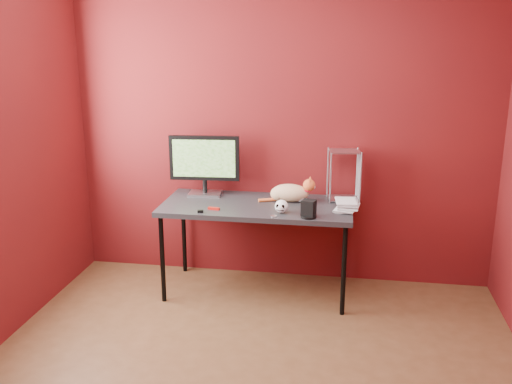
% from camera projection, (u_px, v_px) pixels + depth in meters
% --- Properties ---
extents(room, '(3.52, 3.52, 2.61)m').
position_uv_depth(room, '(244.00, 154.00, 3.00)').
color(room, '#50321B').
rests_on(room, ground).
extents(desk, '(1.50, 0.70, 0.75)m').
position_uv_depth(desk, '(257.00, 210.00, 4.52)').
color(desk, black).
rests_on(desk, ground).
extents(monitor, '(0.58, 0.21, 0.50)m').
position_uv_depth(monitor, '(204.00, 162.00, 4.69)').
color(monitor, '#B2B2B7').
rests_on(monitor, desk).
extents(cat, '(0.45, 0.18, 0.21)m').
position_uv_depth(cat, '(290.00, 193.00, 4.56)').
color(cat, '#C57629').
rests_on(cat, desk).
extents(skull_mug, '(0.10, 0.10, 0.10)m').
position_uv_depth(skull_mug, '(282.00, 206.00, 4.27)').
color(skull_mug, white).
rests_on(skull_mug, desk).
extents(speaker, '(0.12, 0.12, 0.13)m').
position_uv_depth(speaker, '(309.00, 210.00, 4.16)').
color(speaker, black).
rests_on(speaker, desk).
extents(book_stack, '(0.20, 0.24, 0.84)m').
position_uv_depth(book_stack, '(339.00, 156.00, 4.27)').
color(book_stack, beige).
rests_on(book_stack, desk).
extents(wire_rack, '(0.26, 0.23, 0.41)m').
position_uv_depth(wire_rack, '(344.00, 175.00, 4.57)').
color(wire_rack, '#B2B2B7').
rests_on(wire_rack, desk).
extents(pocket_knife, '(0.09, 0.04, 0.02)m').
position_uv_depth(pocket_knife, '(214.00, 209.00, 4.36)').
color(pocket_knife, '#B2140D').
rests_on(pocket_knife, desk).
extents(black_gadget, '(0.05, 0.03, 0.02)m').
position_uv_depth(black_gadget, '(200.00, 211.00, 4.29)').
color(black_gadget, black).
rests_on(black_gadget, desk).
extents(washer, '(0.05, 0.05, 0.00)m').
position_uv_depth(washer, '(274.00, 216.00, 4.21)').
color(washer, '#B2B2B7').
rests_on(washer, desk).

